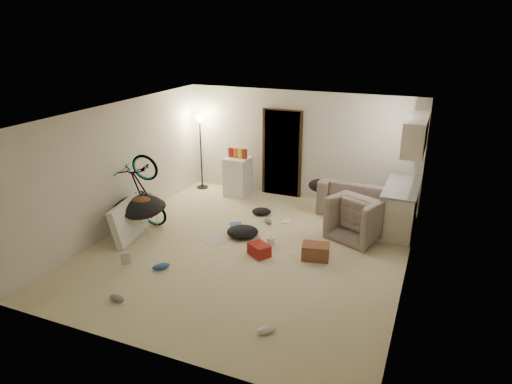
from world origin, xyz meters
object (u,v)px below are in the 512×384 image
at_px(tv_box, 129,220).
at_px(juicer, 271,240).
at_px(mini_fridge, 238,176).
at_px(floor_lamp, 200,137).
at_px(sofa, 363,203).
at_px(drink_case_a, 316,251).
at_px(kitchen_counter, 400,209).
at_px(bicycle, 145,208).
at_px(drink_case_b, 259,250).
at_px(armchair, 363,221).
at_px(saucer_chair, 140,211).

height_order(tv_box, juicer, tv_box).
bearing_deg(mini_fridge, floor_lamp, 176.83).
bearing_deg(sofa, mini_fridge, -0.78).
relative_size(sofa, tv_box, 1.71).
bearing_deg(tv_box, drink_case_a, -1.04).
bearing_deg(kitchen_counter, juicer, -142.20).
relative_size(floor_lamp, kitchen_counter, 1.21).
height_order(bicycle, tv_box, bicycle).
xyz_separation_m(drink_case_a, juicer, (-0.92, 0.19, -0.05)).
bearing_deg(drink_case_b, sofa, 94.18).
height_order(floor_lamp, tv_box, floor_lamp).
distance_m(bicycle, juicer, 2.65).
height_order(sofa, tv_box, tv_box).
relative_size(mini_fridge, juicer, 4.38).
bearing_deg(tv_box, kitchen_counter, 16.80).
bearing_deg(drink_case_b, kitchen_counter, 76.79).
bearing_deg(kitchen_counter, drink_case_a, -123.09).
height_order(armchair, tv_box, tv_box).
xyz_separation_m(floor_lamp, saucer_chair, (0.13, -2.73, -0.88)).
relative_size(armchair, bicycle, 0.60).
relative_size(sofa, drink_case_b, 5.02).
bearing_deg(drink_case_a, sofa, 69.02).
xyz_separation_m(floor_lamp, drink_case_a, (3.64, -2.48, -1.17)).
distance_m(sofa, drink_case_a, 2.33).
bearing_deg(juicer, mini_fridge, 127.55).
bearing_deg(juicer, drink_case_b, -94.63).
bearing_deg(mini_fridge, tv_box, -105.22).
height_order(kitchen_counter, mini_fridge, mini_fridge).
relative_size(saucer_chair, drink_case_b, 2.70).
bearing_deg(kitchen_counter, sofa, 150.03).
height_order(tv_box, drink_case_b, tv_box).
relative_size(armchair, mini_fridge, 1.04).
bearing_deg(sofa, drink_case_a, 80.83).
bearing_deg(saucer_chair, sofa, 32.81).
height_order(armchair, juicer, armchair).
relative_size(drink_case_b, juicer, 1.79).
relative_size(kitchen_counter, mini_fridge, 1.63).
bearing_deg(sofa, bicycle, 31.55).
xyz_separation_m(drink_case_a, drink_case_b, (-0.96, -0.28, -0.03)).
height_order(floor_lamp, sofa, floor_lamp).
height_order(bicycle, saucer_chair, bicycle).
xyz_separation_m(kitchen_counter, tv_box, (-4.73, -2.39, -0.08)).
relative_size(floor_lamp, bicycle, 1.13).
xyz_separation_m(armchair, drink_case_a, (-0.58, -1.25, -0.18)).
xyz_separation_m(mini_fridge, tv_box, (-0.93, -2.94, -0.10)).
distance_m(kitchen_counter, saucer_chair, 5.14).
relative_size(tv_box, drink_case_a, 2.35).
height_order(bicycle, juicer, bicycle).
relative_size(bicycle, juicer, 7.62).
relative_size(armchair, tv_box, 0.87).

